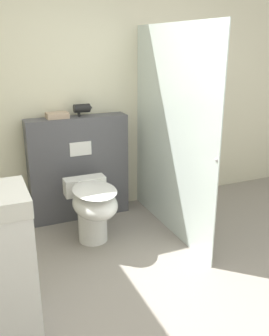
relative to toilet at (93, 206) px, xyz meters
The scene contains 7 objects.
ground_plane 1.36m from the toilet, 74.94° to the right, with size 12.00×12.00×0.00m, color gray.
wall_back 1.22m from the toilet, 65.83° to the left, with size 8.00×0.06×2.50m.
partition_panel 0.62m from the toilet, 86.28° to the left, with size 1.03×0.21×1.08m.
shower_glass 0.98m from the toilet, ahead, with size 0.04×1.53×1.95m.
toilet is the anchor object (origin of this frame).
hair_drier 1.01m from the toilet, 79.59° to the left, with size 0.19×0.09×0.12m.
folded_towel 0.97m from the toilet, 103.70° to the left, with size 0.21×0.15×0.05m.
Camera 1 is at (-1.23, -1.75, 1.79)m, focal length 40.00 mm.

